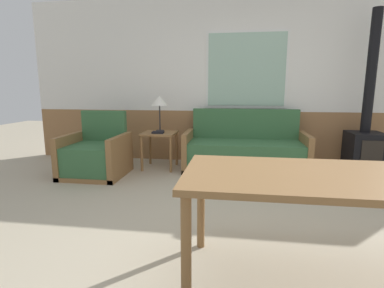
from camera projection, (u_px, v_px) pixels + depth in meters
name	position (u px, v px, depth m)	size (l,w,h in m)	color
ground_plane	(240.00, 234.00, 2.60)	(16.00, 16.00, 0.00)	#B2A58C
wall_back	(241.00, 81.00, 4.91)	(7.20, 0.09, 2.70)	#996B42
couch	(245.00, 152.00, 4.58)	(1.83, 0.77, 0.92)	olive
armchair	(96.00, 156.00, 4.32)	(0.84, 0.80, 0.91)	olive
side_table	(160.00, 139.00, 4.66)	(0.51, 0.51, 0.57)	olive
table_lamp	(160.00, 102.00, 4.65)	(0.26, 0.26, 0.56)	#262628
book_stack	(158.00, 132.00, 4.55)	(0.18, 0.16, 0.03)	black
dining_table	(344.00, 186.00, 1.81)	(1.94, 0.82, 0.74)	olive
wood_stove	(366.00, 134.00, 4.35)	(0.47, 0.51, 2.33)	black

